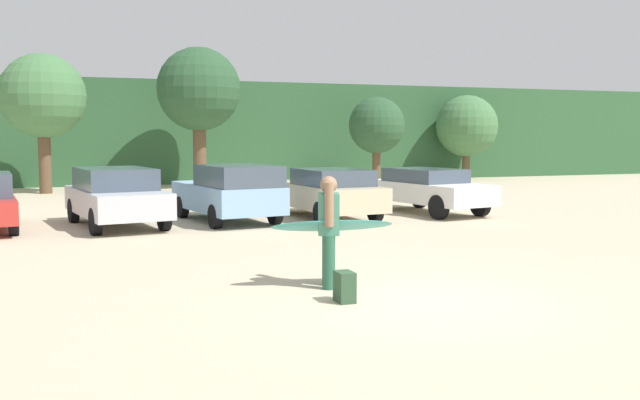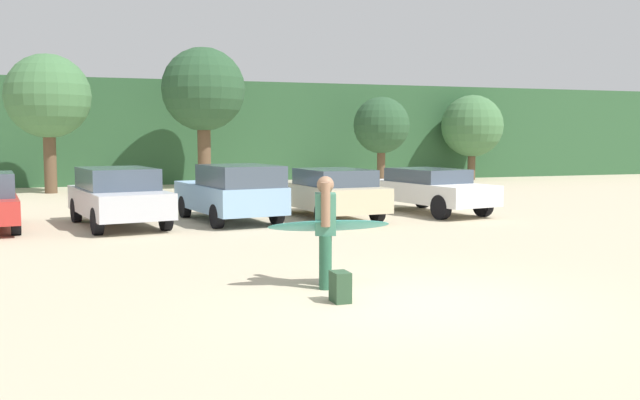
% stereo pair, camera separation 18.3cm
% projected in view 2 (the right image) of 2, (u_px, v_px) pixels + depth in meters
% --- Properties ---
extents(ground_plane, '(120.00, 120.00, 0.00)m').
position_uv_depth(ground_plane, '(418.00, 302.00, 10.19)').
color(ground_plane, '#C1B293').
extents(hillside_ridge, '(108.00, 12.00, 5.19)m').
position_uv_depth(hillside_ridge, '(162.00, 133.00, 40.32)').
color(hillside_ridge, '#2D5633').
rests_on(hillside_ridge, ground_plane).
extents(tree_left, '(3.51, 3.51, 5.83)m').
position_uv_depth(tree_left, '(48.00, 97.00, 29.22)').
color(tree_left, brown).
rests_on(tree_left, ground_plane).
extents(tree_right, '(3.78, 3.78, 6.42)m').
position_uv_depth(tree_right, '(203.00, 90.00, 31.77)').
color(tree_right, brown).
rests_on(tree_right, ground_plane).
extents(tree_center_right, '(2.80, 2.80, 4.35)m').
position_uv_depth(tree_center_right, '(381.00, 126.00, 34.77)').
color(tree_center_right, brown).
rests_on(tree_center_right, ground_plane).
extents(tree_far_left, '(3.37, 3.37, 4.65)m').
position_uv_depth(tree_far_left, '(472.00, 126.00, 38.33)').
color(tree_far_left, brown).
rests_on(tree_far_left, ground_plane).
extents(parked_car_silver, '(2.61, 4.69, 1.56)m').
position_uv_depth(parked_car_silver, '(118.00, 195.00, 18.76)').
color(parked_car_silver, silver).
rests_on(parked_car_silver, ground_plane).
extents(parked_car_sky_blue, '(2.54, 4.50, 1.62)m').
position_uv_depth(parked_car_sky_blue, '(232.00, 192.00, 19.64)').
color(parked_car_sky_blue, '#84ADD1').
rests_on(parked_car_sky_blue, ground_plane).
extents(parked_car_champagne, '(2.20, 4.80, 1.46)m').
position_uv_depth(parked_car_champagne, '(329.00, 192.00, 20.52)').
color(parked_car_champagne, beige).
rests_on(parked_car_champagne, ground_plane).
extents(parked_car_white, '(2.53, 4.72, 1.39)m').
position_uv_depth(parked_car_white, '(430.00, 189.00, 21.89)').
color(parked_car_white, white).
rests_on(parked_car_white, ground_plane).
extents(person_adult, '(0.45, 0.77, 1.78)m').
position_uv_depth(person_adult, '(325.00, 225.00, 11.12)').
color(person_adult, '#26593F').
rests_on(person_adult, ground_plane).
extents(surfboard_teal, '(2.04, 0.81, 0.29)m').
position_uv_depth(surfboard_teal, '(329.00, 226.00, 11.16)').
color(surfboard_teal, teal).
extents(backpack_dropped, '(0.24, 0.34, 0.45)m').
position_uv_depth(backpack_dropped, '(340.00, 287.00, 10.18)').
color(backpack_dropped, '#2D4C33').
rests_on(backpack_dropped, ground_plane).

